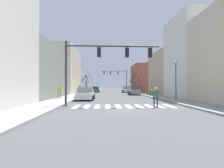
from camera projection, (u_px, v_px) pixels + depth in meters
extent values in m
plane|color=#4C4C4F|center=(125.00, 108.00, 13.83)|extent=(240.00, 240.00, 0.00)
cube|color=gray|center=(39.00, 108.00, 13.54)|extent=(2.95, 90.00, 0.15)
cube|color=gray|center=(208.00, 107.00, 14.11)|extent=(2.95, 90.00, 0.15)
cube|color=gray|center=(38.00, 73.00, 25.20)|extent=(6.00, 15.79, 7.18)
cube|color=#BCB299|center=(64.00, 71.00, 40.56)|extent=(6.00, 14.92, 10.29)
cube|color=beige|center=(194.00, 58.00, 25.11)|extent=(6.00, 8.17, 11.65)
cube|color=tan|center=(170.00, 74.00, 34.19)|extent=(6.00, 10.04, 8.33)
cube|color=#934C3D|center=(153.00, 79.00, 46.56)|extent=(6.00, 14.73, 7.32)
cube|color=#934C3D|center=(142.00, 78.00, 59.97)|extent=(6.00, 12.10, 8.91)
cube|color=white|center=(76.00, 107.00, 14.93)|extent=(0.45, 2.60, 0.01)
cube|color=white|center=(87.00, 106.00, 14.97)|extent=(0.45, 2.60, 0.01)
cube|color=white|center=(97.00, 106.00, 15.01)|extent=(0.45, 2.60, 0.01)
cube|color=white|center=(108.00, 106.00, 15.04)|extent=(0.45, 2.60, 0.01)
cube|color=white|center=(118.00, 106.00, 15.08)|extent=(0.45, 2.60, 0.01)
cube|color=white|center=(129.00, 106.00, 15.12)|extent=(0.45, 2.60, 0.01)
cube|color=white|center=(139.00, 106.00, 15.16)|extent=(0.45, 2.60, 0.01)
cube|color=white|center=(149.00, 106.00, 15.20)|extent=(0.45, 2.60, 0.01)
cube|color=white|center=(159.00, 106.00, 15.23)|extent=(0.45, 2.60, 0.01)
cube|color=white|center=(169.00, 106.00, 15.27)|extent=(0.45, 2.60, 0.01)
cylinder|color=#2D2D2D|center=(66.00, 74.00, 15.12)|extent=(0.18, 0.18, 5.67)
cylinder|color=#2D2D2D|center=(113.00, 46.00, 15.32)|extent=(8.20, 0.14, 0.14)
cube|color=black|center=(99.00, 52.00, 15.26)|extent=(0.32, 0.28, 0.84)
cube|color=black|center=(127.00, 53.00, 15.36)|extent=(0.32, 0.28, 0.84)
cube|color=black|center=(150.00, 53.00, 15.45)|extent=(0.32, 0.28, 0.84)
cylinder|color=#2D2D2D|center=(127.00, 81.00, 52.30)|extent=(0.18, 0.18, 6.54)
cylinder|color=#2D2D2D|center=(114.00, 71.00, 52.16)|extent=(7.52, 0.14, 0.14)
cube|color=black|center=(118.00, 73.00, 52.21)|extent=(0.32, 0.28, 0.84)
cube|color=black|center=(110.00, 73.00, 52.11)|extent=(0.32, 0.28, 0.84)
cube|color=black|center=(104.00, 73.00, 52.03)|extent=(0.32, 0.28, 0.84)
cylinder|color=#1E4C2D|center=(176.00, 81.00, 20.35)|extent=(0.12, 0.12, 4.30)
sphere|color=white|center=(176.00, 61.00, 20.37)|extent=(0.36, 0.36, 0.36)
sphere|color=white|center=(173.00, 70.00, 20.35)|extent=(0.31, 0.31, 0.31)
sphere|color=white|center=(179.00, 70.00, 20.37)|extent=(0.31, 0.31, 0.31)
cube|color=silver|center=(86.00, 95.00, 21.93)|extent=(1.92, 4.61, 0.78)
cube|color=slate|center=(86.00, 90.00, 21.93)|extent=(1.77, 2.39, 0.64)
cylinder|color=black|center=(79.00, 97.00, 23.31)|extent=(0.22, 0.64, 0.64)
cylinder|color=black|center=(94.00, 97.00, 23.39)|extent=(0.22, 0.64, 0.64)
cylinder|color=black|center=(76.00, 98.00, 20.46)|extent=(0.22, 0.64, 0.64)
cylinder|color=black|center=(93.00, 98.00, 20.54)|extent=(0.22, 0.64, 0.64)
cube|color=#236B38|center=(96.00, 90.00, 46.57)|extent=(1.85, 4.38, 0.76)
cube|color=#133A1E|center=(96.00, 88.00, 46.58)|extent=(1.71, 2.28, 0.62)
cylinder|color=black|center=(92.00, 91.00, 47.89)|extent=(0.22, 0.64, 0.64)
cylinder|color=black|center=(99.00, 91.00, 47.97)|extent=(0.22, 0.64, 0.64)
cylinder|color=black|center=(92.00, 91.00, 45.17)|extent=(0.22, 0.64, 0.64)
cylinder|color=black|center=(99.00, 91.00, 45.25)|extent=(0.22, 0.64, 0.64)
cube|color=gray|center=(134.00, 92.00, 34.11)|extent=(1.73, 4.70, 0.90)
cube|color=#464648|center=(134.00, 87.00, 34.12)|extent=(1.59, 2.44, 0.74)
cylinder|color=black|center=(128.00, 93.00, 35.53)|extent=(0.22, 0.64, 0.64)
cylinder|color=black|center=(137.00, 93.00, 35.60)|extent=(0.22, 0.64, 0.64)
cylinder|color=black|center=(131.00, 94.00, 32.62)|extent=(0.22, 0.64, 0.64)
cylinder|color=black|center=(140.00, 93.00, 32.69)|extent=(0.22, 0.64, 0.64)
cube|color=silver|center=(126.00, 90.00, 45.55)|extent=(1.85, 4.69, 0.82)
cube|color=slate|center=(126.00, 87.00, 45.55)|extent=(1.70, 2.44, 0.67)
cylinder|color=black|center=(122.00, 91.00, 46.96)|extent=(0.22, 0.64, 0.64)
cylinder|color=black|center=(129.00, 91.00, 47.04)|extent=(0.22, 0.64, 0.64)
cylinder|color=black|center=(123.00, 91.00, 44.05)|extent=(0.22, 0.64, 0.64)
cylinder|color=black|center=(131.00, 91.00, 44.13)|extent=(0.22, 0.64, 0.64)
cylinder|color=#7A705B|center=(58.00, 95.00, 22.60)|extent=(0.12, 0.12, 0.82)
cylinder|color=#7A705B|center=(60.00, 95.00, 22.63)|extent=(0.12, 0.12, 0.82)
cube|color=gold|center=(59.00, 90.00, 22.62)|extent=(0.41, 0.25, 0.64)
sphere|color=tan|center=(59.00, 86.00, 22.62)|extent=(0.23, 0.23, 0.23)
cylinder|color=gold|center=(57.00, 90.00, 22.59)|extent=(0.29, 0.11, 0.62)
cylinder|color=gold|center=(61.00, 90.00, 22.64)|extent=(0.29, 0.11, 0.62)
cylinder|color=#282D47|center=(157.00, 103.00, 14.28)|extent=(0.12, 0.12, 0.79)
cylinder|color=#282D47|center=(154.00, 103.00, 14.21)|extent=(0.12, 0.12, 0.79)
cube|color=#337542|center=(156.00, 94.00, 14.25)|extent=(0.42, 0.29, 0.62)
sphere|color=beige|center=(156.00, 88.00, 14.26)|extent=(0.22, 0.22, 0.22)
cylinder|color=#337542|center=(158.00, 95.00, 14.30)|extent=(0.28, 0.14, 0.60)
cylinder|color=#337542|center=(153.00, 95.00, 14.20)|extent=(0.28, 0.14, 0.60)
cylinder|color=#282D47|center=(152.00, 93.00, 28.99)|extent=(0.12, 0.12, 0.78)
cylinder|color=#282D47|center=(151.00, 93.00, 28.97)|extent=(0.12, 0.12, 0.78)
cube|color=gold|center=(151.00, 89.00, 28.99)|extent=(0.39, 0.23, 0.61)
sphere|color=brown|center=(151.00, 86.00, 28.99)|extent=(0.22, 0.22, 0.22)
cylinder|color=gold|center=(153.00, 89.00, 29.01)|extent=(0.27, 0.10, 0.59)
cylinder|color=gold|center=(150.00, 89.00, 28.97)|extent=(0.27, 0.10, 0.59)
cylinder|color=#7A705B|center=(81.00, 93.00, 30.88)|extent=(0.12, 0.12, 0.84)
cylinder|color=#7A705B|center=(79.00, 93.00, 30.94)|extent=(0.12, 0.12, 0.84)
cube|color=#235693|center=(80.00, 88.00, 30.92)|extent=(0.45, 0.33, 0.66)
sphere|color=brown|center=(80.00, 86.00, 30.92)|extent=(0.23, 0.23, 0.23)
cylinder|color=#235693|center=(81.00, 89.00, 30.87)|extent=(0.30, 0.16, 0.64)
cylinder|color=#235693|center=(79.00, 89.00, 30.97)|extent=(0.30, 0.16, 0.64)
cylinder|color=#473828|center=(133.00, 87.00, 47.14)|extent=(0.32, 0.32, 2.72)
cylinder|color=#473828|center=(136.00, 81.00, 47.03)|extent=(1.39, 0.49, 1.52)
cylinder|color=#473828|center=(133.00, 79.00, 46.84)|extent=(0.68, 0.76, 1.99)
cylinder|color=#473828|center=(137.00, 77.00, 46.65)|extent=(1.62, 1.29, 2.42)
cylinder|color=#473828|center=(131.00, 77.00, 46.77)|extent=(1.34, 0.86, 2.78)
cylinder|color=brown|center=(86.00, 86.00, 48.89)|extent=(0.39, 0.39, 2.99)
cylinder|color=brown|center=(87.00, 78.00, 49.58)|extent=(0.64, 1.47, 2.01)
cylinder|color=brown|center=(86.00, 79.00, 49.71)|extent=(0.34, 1.72, 1.85)
cylinder|color=brown|center=(83.00, 78.00, 49.23)|extent=(1.90, 0.96, 2.15)
cylinder|color=brown|center=(90.00, 76.00, 49.02)|extent=(2.12, 0.26, 3.01)
cylinder|color=brown|center=(84.00, 79.00, 48.29)|extent=(1.21, 1.39, 1.95)
cylinder|color=brown|center=(135.00, 87.00, 49.03)|extent=(0.35, 0.35, 2.64)
cylinder|color=brown|center=(138.00, 77.00, 49.57)|extent=(1.72, 1.16, 2.93)
cylinder|color=brown|center=(132.00, 79.00, 49.12)|extent=(1.68, 0.37, 1.85)
cylinder|color=brown|center=(133.00, 77.00, 49.35)|extent=(1.38, 0.85, 3.15)
cylinder|color=brown|center=(134.00, 78.00, 49.16)|extent=(0.99, 0.43, 2.25)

